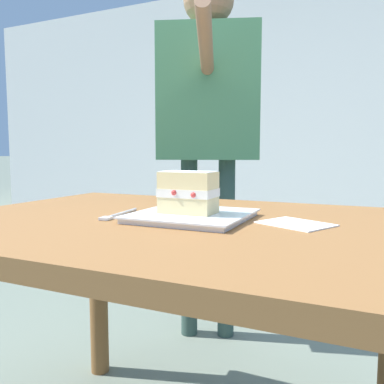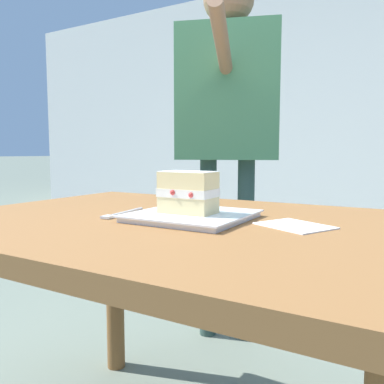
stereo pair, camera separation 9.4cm
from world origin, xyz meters
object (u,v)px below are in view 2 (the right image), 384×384
(dessert_fork, at_px, (121,214))
(diner_person, at_px, (228,99))
(dessert_plate, at_px, (192,216))
(paper_napkin, at_px, (295,226))
(parked_car_near, at_px, (225,154))
(patio_table, at_px, (173,261))
(cake_slice, at_px, (188,192))

(dessert_fork, height_order, diner_person, diner_person)
(dessert_plate, height_order, paper_napkin, dessert_plate)
(paper_napkin, bearing_deg, dessert_fork, -170.91)
(dessert_fork, bearing_deg, parked_car_near, 114.16)
(paper_napkin, distance_m, parked_car_near, 12.08)
(patio_table, relative_size, dessert_plate, 4.33)
(patio_table, relative_size, parked_car_near, 0.24)
(patio_table, xyz_separation_m, parked_car_near, (-5.04, 10.89, 0.21))
(diner_person, bearing_deg, patio_table, -73.71)
(patio_table, bearing_deg, cake_slice, -3.78)
(cake_slice, height_order, dessert_fork, cake_slice)
(dessert_fork, bearing_deg, paper_napkin, 9.09)
(cake_slice, xyz_separation_m, paper_napkin, (0.24, 0.04, -0.06))
(dessert_fork, relative_size, parked_car_near, 0.04)
(paper_napkin, bearing_deg, cake_slice, -170.05)
(diner_person, height_order, parked_car_near, diner_person)
(cake_slice, distance_m, diner_person, 0.94)
(patio_table, height_order, diner_person, diner_person)
(dessert_plate, height_order, dessert_fork, dessert_plate)
(paper_napkin, xyz_separation_m, diner_person, (-0.53, 0.79, 0.39))
(patio_table, distance_m, dessert_fork, 0.18)
(dessert_plate, distance_m, diner_person, 0.95)
(cake_slice, bearing_deg, dessert_fork, -172.08)
(cake_slice, xyz_separation_m, dessert_fork, (-0.18, -0.03, -0.06))
(paper_napkin, relative_size, parked_car_near, 0.04)
(diner_person, bearing_deg, parked_car_near, 115.48)
(diner_person, bearing_deg, dessert_plate, -70.42)
(dessert_fork, bearing_deg, dessert_plate, 10.83)
(paper_napkin, bearing_deg, diner_person, 123.93)
(patio_table, xyz_separation_m, paper_napkin, (0.29, 0.04, 0.11))
(dessert_plate, relative_size, cake_slice, 2.03)
(patio_table, bearing_deg, dessert_plate, 8.85)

